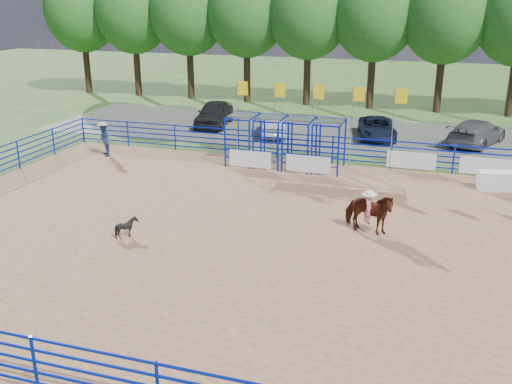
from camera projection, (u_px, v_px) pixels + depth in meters
The scene contains 14 objects.
ground at pixel (283, 238), 20.94m from camera, with size 120.00×120.00×0.00m, color #406026.
arena_dirt at pixel (283, 237), 20.93m from camera, with size 30.00×20.00×0.02m, color #9D714E.
gravel_strip at pixel (352, 134), 36.24m from camera, with size 40.00×10.00×0.01m, color slate.
announcer_table at pixel (497, 181), 25.84m from camera, with size 1.59×0.74×0.85m, color silver.
horse_and_rider at pixel (369, 211), 21.02m from camera, with size 2.05×1.24×2.24m.
calf at pixel (127, 227), 20.80m from camera, with size 0.63×0.71×0.78m, color black.
spectator_cowboy at pixel (104, 140), 31.02m from camera, with size 1.06×1.10×1.84m.
car_a at pixel (214, 114), 38.25m from camera, with size 1.95×4.84×1.65m, color black.
car_b at pixel (275, 125), 35.66m from camera, with size 1.43×4.10×1.35m, color #95979D.
car_c at pixel (377, 128), 34.98m from camera, with size 2.11×4.58×1.27m, color #151C36.
car_d at pixel (477, 132), 33.49m from camera, with size 2.07×5.10×1.48m, color slate.
perimeter_fence at pixel (283, 219), 20.69m from camera, with size 30.10×20.10×1.50m.
chute_assembly at pixel (292, 143), 29.01m from camera, with size 19.32×2.41×4.20m.
treeline at pixel (376, 7), 41.85m from camera, with size 56.40×6.40×11.24m.
Camera 1 is at (4.82, -18.61, 8.51)m, focal length 40.00 mm.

